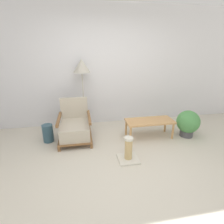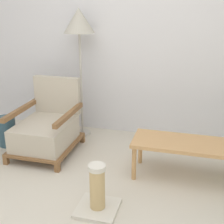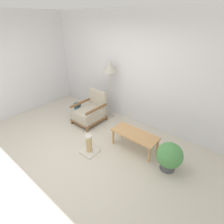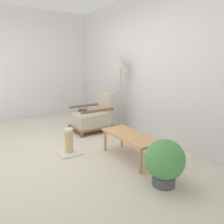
# 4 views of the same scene
# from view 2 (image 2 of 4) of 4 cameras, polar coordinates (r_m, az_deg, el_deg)

# --- Properties ---
(wall_back) EXTENTS (8.00, 0.06, 2.70)m
(wall_back) POSITION_cam_2_polar(r_m,az_deg,el_deg) (3.88, 2.70, 15.37)
(wall_back) COLOR silver
(wall_back) RESTS_ON ground_plane
(armchair) EXTENTS (0.64, 0.78, 0.80)m
(armchair) POSITION_cam_2_polar(r_m,az_deg,el_deg) (3.60, -11.79, -2.93)
(armchair) COLOR brown
(armchair) RESTS_ON ground_plane
(floor_lamp) EXTENTS (0.37, 0.37, 1.57)m
(floor_lamp) POSITION_cam_2_polar(r_m,az_deg,el_deg) (3.77, -6.04, 15.46)
(floor_lamp) COLOR #B7B2A8
(floor_lamp) RESTS_ON ground_plane
(coffee_table) EXTENTS (0.98, 0.42, 0.38)m
(coffee_table) POSITION_cam_2_polar(r_m,az_deg,el_deg) (3.07, 13.08, -6.13)
(coffee_table) COLOR tan
(coffee_table) RESTS_ON ground_plane
(vase) EXTENTS (0.21, 0.21, 0.36)m
(vase) POSITION_cam_2_polar(r_m,az_deg,el_deg) (3.92, -18.63, -3.34)
(vase) COLOR #2D4C5B
(vase) RESTS_ON ground_plane
(scratching_post) EXTENTS (0.34, 0.34, 0.42)m
(scratching_post) POSITION_cam_2_polar(r_m,az_deg,el_deg) (2.63, -2.68, -14.72)
(scratching_post) COLOR beige
(scratching_post) RESTS_ON ground_plane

